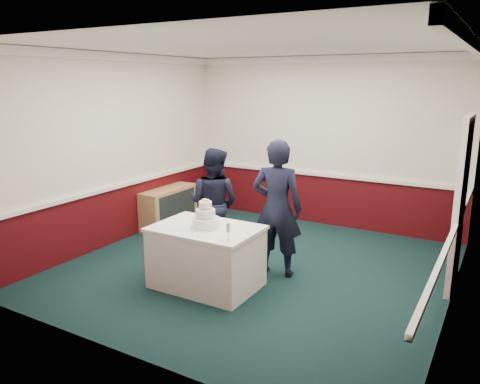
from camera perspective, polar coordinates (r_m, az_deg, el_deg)
The scene contains 9 objects.
ground at distance 6.68m, azimuth 1.88°, elevation -9.24°, with size 5.00×5.00×0.00m, color #122A2C.
room_shell at distance 6.70m, azimuth 5.10°, elevation 8.18°, with size 5.00×5.00×3.00m.
sideboard at distance 8.52m, azimuth -8.65°, elevation -1.86°, with size 0.41×1.20×0.70m.
cake_table at distance 6.00m, azimuth -4.13°, elevation -7.83°, with size 1.32×0.92×0.79m.
wedding_cake at distance 5.84m, azimuth -4.21°, elevation -3.25°, with size 0.35×0.35×0.36m.
cake_knife at distance 5.73m, azimuth -5.57°, elevation -4.73°, with size 0.01×0.22×0.01m, color silver.
champagne_flute at distance 5.34m, azimuth -1.45°, elevation -4.49°, with size 0.05×0.05×0.21m.
person_man at distance 6.87m, azimuth -3.23°, elevation -1.39°, with size 0.80×0.62×1.64m, color black.
person_woman at distance 6.21m, azimuth 4.53°, elevation -2.00°, with size 0.67×0.44×1.85m, color black.
Camera 1 is at (2.89, -5.44, 2.57)m, focal length 35.00 mm.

